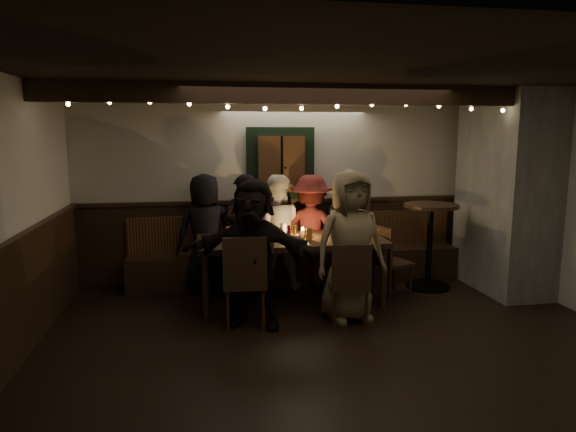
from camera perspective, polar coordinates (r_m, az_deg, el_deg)
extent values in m
cube|color=black|center=(5.22, 5.81, -14.28)|extent=(6.00, 5.00, 0.01)
cube|color=black|center=(4.82, 6.33, 15.50)|extent=(6.00, 5.00, 0.01)
cube|color=beige|center=(7.27, 0.65, 3.13)|extent=(6.00, 0.01, 2.60)
cube|color=black|center=(7.36, 0.68, -2.71)|extent=(6.00, 0.05, 1.10)
cube|color=black|center=(5.12, -28.57, -9.25)|extent=(0.05, 5.00, 1.10)
cube|color=#616157|center=(7.32, 23.05, 2.43)|extent=(0.70, 1.40, 2.60)
cube|color=black|center=(7.20, 1.04, -5.65)|extent=(4.60, 0.45, 0.45)
cube|color=#36210C|center=(7.27, 0.77, -1.66)|extent=(4.60, 0.06, 0.50)
cube|color=black|center=(7.14, -0.84, 5.84)|extent=(0.95, 0.04, 1.00)
cube|color=#36210C|center=(7.09, -0.76, 5.81)|extent=(0.64, 0.12, 0.76)
cube|color=black|center=(5.77, 3.47, 13.35)|extent=(6.00, 0.16, 0.22)
sphere|color=#FFE599|center=(5.73, -23.23, 11.36)|extent=(0.04, 0.04, 0.04)
sphere|color=#FFE599|center=(5.66, -19.22, 11.86)|extent=(0.04, 0.04, 0.04)
sphere|color=#FFE599|center=(5.61, -15.10, 12.14)|extent=(0.04, 0.04, 0.04)
sphere|color=#FFE599|center=(5.59, -10.92, 12.13)|extent=(0.04, 0.04, 0.04)
sphere|color=#FFE599|center=(5.60, -6.73, 11.96)|extent=(0.04, 0.04, 0.04)
sphere|color=#FFE599|center=(5.64, -2.57, 11.83)|extent=(0.04, 0.04, 0.04)
sphere|color=#FFE599|center=(5.70, 1.51, 11.87)|extent=(0.04, 0.04, 0.04)
sphere|color=#FFE599|center=(5.79, 5.48, 12.03)|extent=(0.04, 0.04, 0.04)
sphere|color=#FFE599|center=(5.91, 9.31, 12.12)|extent=(0.04, 0.04, 0.04)
sphere|color=#FFE599|center=(6.05, 12.97, 11.99)|extent=(0.04, 0.04, 0.04)
sphere|color=#FFE599|center=(6.22, 16.43, 11.62)|extent=(0.04, 0.04, 0.04)
sphere|color=#FFE599|center=(6.40, 19.70, 11.14)|extent=(0.04, 0.04, 0.04)
sphere|color=#FFE599|center=(6.61, 22.76, 10.76)|extent=(0.04, 0.04, 0.04)
sphere|color=#FFE599|center=(6.83, 25.65, 10.55)|extent=(0.04, 0.04, 0.04)
cube|color=black|center=(6.24, 0.32, -2.79)|extent=(2.26, 0.97, 0.06)
cylinder|color=black|center=(5.86, -9.17, -7.79)|extent=(0.08, 0.08, 0.74)
cylinder|color=black|center=(6.62, -9.27, -5.78)|extent=(0.08, 0.08, 0.74)
cylinder|color=black|center=(6.23, 10.52, -6.78)|extent=(0.08, 0.08, 0.74)
cylinder|color=black|center=(6.96, 8.24, -5.03)|extent=(0.08, 0.08, 0.74)
cylinder|color=#BF7226|center=(6.21, -6.59, -1.89)|extent=(0.08, 0.08, 0.15)
cylinder|color=#BF7226|center=(5.93, -3.89, -2.39)|extent=(0.08, 0.08, 0.15)
cylinder|color=silver|center=(6.41, -0.55, -1.49)|extent=(0.08, 0.08, 0.15)
cylinder|color=#BF7226|center=(6.12, 2.37, -2.02)|extent=(0.08, 0.08, 0.15)
cylinder|color=silver|center=(6.60, 4.62, -1.20)|extent=(0.08, 0.08, 0.15)
cylinder|color=#BF7226|center=(6.25, 9.17, -1.89)|extent=(0.08, 0.08, 0.15)
cylinder|color=white|center=(5.83, -5.71, -3.28)|extent=(0.28, 0.28, 0.02)
cube|color=#B2B2B7|center=(6.17, 0.40, -2.36)|extent=(0.17, 0.11, 0.05)
cylinder|color=#990C0C|center=(6.16, 0.11, -1.83)|extent=(0.04, 0.04, 0.17)
cylinder|color=gold|center=(6.17, 0.70, -1.81)|extent=(0.04, 0.04, 0.17)
cylinder|color=silver|center=(6.30, 1.64, -1.97)|extent=(0.05, 0.05, 0.09)
sphere|color=#FFB24C|center=(6.29, 1.65, -1.40)|extent=(0.03, 0.03, 0.03)
cube|color=black|center=(5.60, -4.86, -7.45)|extent=(0.48, 0.48, 0.04)
cube|color=black|center=(5.33, -4.82, -5.16)|extent=(0.46, 0.07, 0.52)
cylinder|color=black|center=(5.86, -3.06, -9.18)|extent=(0.04, 0.04, 0.45)
cylinder|color=black|center=(5.51, -2.79, -10.40)|extent=(0.04, 0.04, 0.45)
cylinder|color=black|center=(5.85, -6.73, -9.27)|extent=(0.04, 0.04, 0.45)
cylinder|color=black|center=(5.50, -6.72, -10.50)|extent=(0.04, 0.04, 0.45)
cube|color=black|center=(5.67, 6.72, -7.70)|extent=(0.47, 0.47, 0.04)
cube|color=black|center=(5.42, 7.09, -5.67)|extent=(0.42, 0.09, 0.48)
cylinder|color=black|center=(5.93, 8.06, -9.25)|extent=(0.04, 0.04, 0.41)
cylinder|color=black|center=(5.61, 8.69, -10.34)|extent=(0.04, 0.04, 0.41)
cylinder|color=black|center=(5.88, 4.76, -9.36)|extent=(0.04, 0.04, 0.41)
cylinder|color=black|center=(5.56, 5.20, -10.47)|extent=(0.04, 0.04, 0.41)
cube|color=black|center=(6.74, 11.54, -5.15)|extent=(0.52, 0.52, 0.04)
cube|color=black|center=(6.57, 10.34, -3.21)|extent=(0.16, 0.40, 0.47)
cylinder|color=black|center=(6.78, 13.47, -7.07)|extent=(0.04, 0.04, 0.40)
cylinder|color=black|center=(6.57, 11.25, -7.51)|extent=(0.04, 0.04, 0.40)
cylinder|color=black|center=(7.02, 11.69, -6.43)|extent=(0.04, 0.04, 0.40)
cylinder|color=black|center=(6.82, 9.50, -6.83)|extent=(0.04, 0.04, 0.40)
cylinder|color=black|center=(7.27, 15.24, -7.52)|extent=(0.58, 0.58, 0.03)
cylinder|color=black|center=(7.14, 15.43, -3.34)|extent=(0.08, 0.08, 1.12)
cylinder|color=black|center=(7.04, 15.62, 1.11)|extent=(0.72, 0.72, 0.04)
imported|color=black|center=(6.78, -9.17, -1.89)|extent=(0.86, 0.66, 1.56)
imported|color=black|center=(6.79, -4.96, -1.83)|extent=(0.65, 0.53, 1.55)
imported|color=silver|center=(6.86, -1.38, -1.76)|extent=(0.83, 0.70, 1.53)
imported|color=maroon|center=(6.97, 2.59, -1.65)|extent=(1.11, 0.86, 1.52)
imported|color=black|center=(7.16, 6.63, -1.38)|extent=(0.96, 0.59, 1.52)
imported|color=black|center=(5.48, -3.87, -4.20)|extent=(1.56, 1.02, 1.61)
imported|color=olive|center=(5.70, 6.90, -3.32)|extent=(0.90, 0.66, 1.68)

